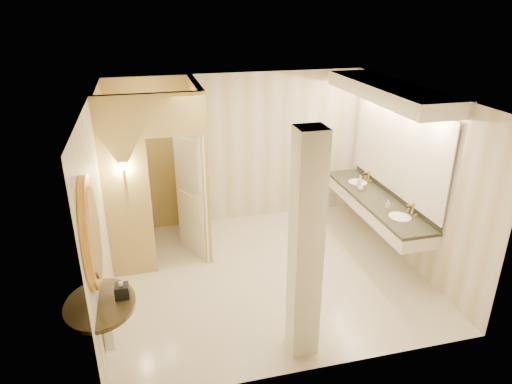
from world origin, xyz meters
TOP-DOWN VIEW (x-y plane):
  - floor at (0.00, 0.00)m, footprint 4.50×4.50m
  - ceiling at (0.00, 0.00)m, footprint 4.50×4.50m
  - wall_back at (0.00, 2.00)m, footprint 4.50×0.02m
  - wall_front at (0.00, -2.00)m, footprint 4.50×0.02m
  - wall_left at (-2.25, 0.00)m, footprint 0.02×4.00m
  - wall_right at (2.25, 0.00)m, footprint 0.02×4.00m
  - toilet_closet at (-1.13, 0.97)m, footprint 1.50×1.55m
  - wall_sconce at (-1.93, 0.43)m, footprint 0.14×0.14m
  - vanity at (1.98, 0.40)m, footprint 0.75×2.81m
  - console_shelf at (-2.21, -1.40)m, footprint 0.93×0.93m
  - pillar at (-0.02, -1.62)m, footprint 0.31×0.31m
  - tissue_box at (-2.00, -1.35)m, footprint 0.15×0.15m
  - toilet at (-1.81, 1.75)m, footprint 0.52×0.76m
  - soap_bottle_a at (1.92, 0.01)m, footprint 0.08×0.08m
  - soap_bottle_b at (1.82, 0.74)m, footprint 0.12×0.12m
  - soap_bottle_c at (1.85, 0.85)m, footprint 0.10×0.10m

SIDE VIEW (x-z plane):
  - floor at x=0.00m, z-range 0.00..0.00m
  - toilet at x=-1.81m, z-range 0.00..0.72m
  - soap_bottle_b at x=1.82m, z-range 0.88..1.00m
  - soap_bottle_a at x=1.92m, z-range 0.88..1.01m
  - tissue_box at x=-2.00m, z-range 0.88..1.02m
  - soap_bottle_c at x=1.85m, z-range 0.88..1.10m
  - console_shelf at x=-2.21m, z-range 0.38..2.30m
  - wall_back at x=0.00m, z-range 0.00..2.70m
  - wall_front at x=0.00m, z-range 0.00..2.70m
  - wall_left at x=-2.25m, z-range 0.00..2.70m
  - wall_right at x=2.25m, z-range 0.00..2.70m
  - pillar at x=-0.02m, z-range 0.00..2.70m
  - toilet_closet at x=-1.13m, z-range 0.04..2.74m
  - vanity at x=1.98m, z-range 0.58..2.67m
  - wall_sconce at x=-1.93m, z-range 1.52..1.94m
  - ceiling at x=0.00m, z-range 2.70..2.70m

